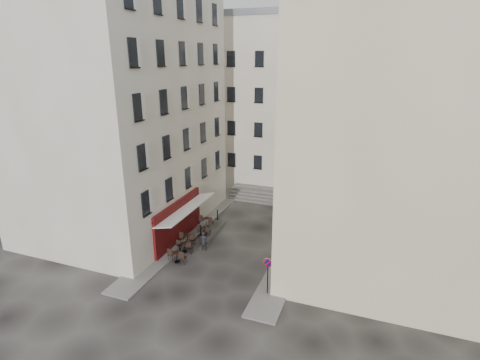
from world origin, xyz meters
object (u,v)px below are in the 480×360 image
at_px(bistro_table_a, 177,256).
at_px(bistro_table_b, 185,246).
at_px(no_parking_sign, 268,269).
at_px(pedestrian, 204,241).

bearing_deg(bistro_table_a, bistro_table_b, 97.16).
distance_m(no_parking_sign, bistro_table_b, 8.12).
bearing_deg(bistro_table_a, no_parking_sign, -11.62).
relative_size(no_parking_sign, bistro_table_a, 1.79).
distance_m(no_parking_sign, pedestrian, 7.33).
relative_size(no_parking_sign, pedestrian, 1.63).
height_order(bistro_table_a, bistro_table_b, bistro_table_a).
xyz_separation_m(bistro_table_b, pedestrian, (1.21, 0.74, 0.30)).
height_order(no_parking_sign, bistro_table_b, no_parking_sign).
xyz_separation_m(no_parking_sign, bistro_table_b, (-7.41, 3.02, -1.33)).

